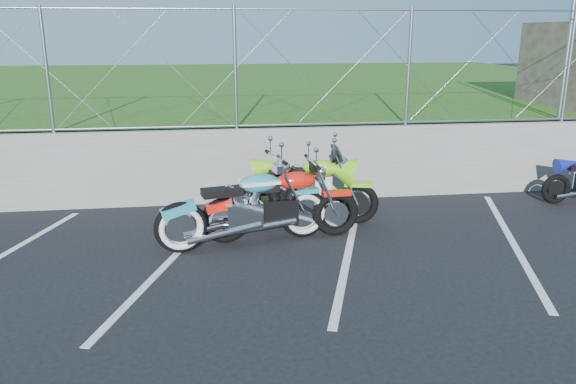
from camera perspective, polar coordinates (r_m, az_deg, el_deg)
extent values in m
plane|color=black|center=(6.75, -12.15, -9.82)|extent=(90.00, 90.00, 0.00)
cube|color=slate|center=(9.84, -10.96, 2.50)|extent=(30.00, 0.22, 1.30)
cube|color=#264F15|center=(19.70, -9.51, 9.22)|extent=(30.00, 20.00, 1.30)
cylinder|color=gray|center=(9.59, -11.81, 17.78)|extent=(28.00, 0.03, 0.03)
cylinder|color=gray|center=(9.71, -11.18, 6.52)|extent=(28.00, 0.03, 0.03)
cylinder|color=gray|center=(11.96, 26.68, 13.89)|extent=(0.08, 0.08, 3.00)
cube|color=silver|center=(7.66, -11.63, -6.56)|extent=(1.49, 4.31, 0.01)
cube|color=silver|center=(7.85, 6.22, -5.75)|extent=(1.49, 4.31, 0.01)
cube|color=silver|center=(8.72, 21.77, -4.59)|extent=(1.49, 4.31, 0.01)
torus|color=black|center=(7.69, -10.83, -3.55)|extent=(0.73, 0.27, 0.72)
torus|color=black|center=(8.13, 1.62, -2.18)|extent=(0.73, 0.27, 0.72)
cube|color=silver|center=(7.83, -4.60, -2.35)|extent=(0.56, 0.41, 0.37)
ellipsoid|color=teal|center=(7.77, -2.95, 0.91)|extent=(0.62, 0.38, 0.25)
cube|color=black|center=(7.66, -6.71, 0.00)|extent=(0.59, 0.37, 0.10)
cube|color=teal|center=(8.03, 1.63, 0.13)|extent=(0.44, 0.25, 0.07)
cylinder|color=silver|center=(7.76, -1.25, 3.57)|extent=(0.20, 0.78, 0.03)
torus|color=black|center=(7.96, -6.47, -2.88)|extent=(0.68, 0.15, 0.67)
torus|color=black|center=(8.23, 4.88, -2.20)|extent=(0.68, 0.15, 0.67)
cube|color=black|center=(8.02, -0.86, -1.90)|extent=(0.51, 0.33, 0.37)
ellipsoid|color=red|center=(7.94, 0.83, 1.18)|extent=(0.58, 0.29, 0.25)
cube|color=black|center=(7.88, -2.88, 0.46)|extent=(0.55, 0.29, 0.10)
cube|color=red|center=(8.14, 4.93, -0.10)|extent=(0.42, 0.18, 0.06)
cylinder|color=silver|center=(7.93, 2.47, 3.09)|extent=(0.07, 0.78, 0.03)
torus|color=black|center=(8.88, -3.12, -0.84)|extent=(0.67, 0.27, 0.66)
torus|color=black|center=(8.77, 7.04, -1.14)|extent=(0.67, 0.27, 0.66)
cube|color=black|center=(8.76, 1.80, -0.30)|extent=(0.57, 0.42, 0.38)
ellipsoid|color=#89E61C|center=(8.63, 3.43, 2.47)|extent=(0.63, 0.40, 0.26)
cube|color=black|center=(8.69, -0.07, 2.06)|extent=(0.60, 0.39, 0.10)
cube|color=#89E61C|center=(8.69, 7.11, 0.81)|extent=(0.45, 0.26, 0.07)
cylinder|color=silver|center=(8.57, 4.73, 4.10)|extent=(0.22, 0.78, 0.03)
torus|color=black|center=(10.80, 25.56, 0.28)|extent=(0.53, 0.10, 0.53)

